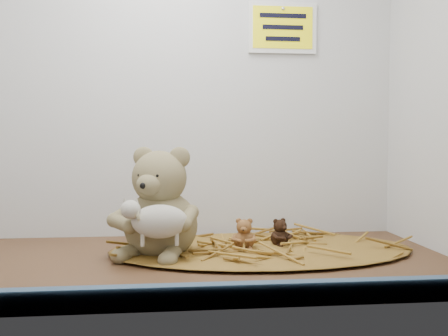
{
  "coord_description": "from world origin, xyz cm",
  "views": [
    {
      "loc": [
        0.6,
        -102.0,
        24.78
      ],
      "look_at": [
        11.51,
        1.68,
        19.32
      ],
      "focal_mm": 40.0,
      "sensor_mm": 36.0,
      "label": 1
    }
  ],
  "objects": [
    {
      "name": "alcove_shell",
      "position": [
        0.0,
        9.0,
        45.0
      ],
      "size": [
        120.4,
        60.2,
        90.4
      ],
      "color": "#3B2414",
      "rests_on": "ground"
    },
    {
      "name": "front_rail",
      "position": [
        0.0,
        -28.8,
        1.8
      ],
      "size": [
        119.28,
        2.2,
        3.6
      ],
      "primitive_type": "cube",
      "color": "#3C5774",
      "rests_on": "shelf_floor"
    },
    {
      "name": "straw_bed",
      "position": [
        20.84,
        7.94,
        0.66
      ],
      "size": [
        68.54,
        39.8,
        1.33
      ],
      "primitive_type": "ellipsoid",
      "color": "brown",
      "rests_on": "shelf_floor"
    },
    {
      "name": "main_teddy",
      "position": [
        -1.82,
        5.61,
        11.87
      ],
      "size": [
        25.81,
        26.34,
        23.74
      ],
      "primitive_type": null,
      "rotation": [
        0.0,
        0.0,
        -0.43
      ],
      "color": "#887C53",
      "rests_on": "shelf_floor"
    },
    {
      "name": "toy_lamb",
      "position": [
        -1.82,
        -2.9,
        8.97
      ],
      "size": [
        14.58,
        8.9,
        9.42
      ],
      "primitive_type": null,
      "color": "beige",
      "rests_on": "main_teddy"
    },
    {
      "name": "mini_teddy_tan",
      "position": [
        16.51,
        6.5,
        4.77
      ],
      "size": [
        6.76,
        6.99,
        6.89
      ],
      "primitive_type": null,
      "rotation": [
        0.0,
        0.0,
        -0.23
      ],
      "color": "#935930",
      "rests_on": "straw_bed"
    },
    {
      "name": "mini_teddy_brown",
      "position": [
        25.17,
        9.38,
        4.46
      ],
      "size": [
        7.0,
        7.11,
        6.26
      ],
      "primitive_type": null,
      "rotation": [
        0.0,
        0.0,
        0.51
      ],
      "color": "black",
      "rests_on": "straw_bed"
    },
    {
      "name": "wall_sign",
      "position": [
        30.0,
        29.4,
        55.0
      ],
      "size": [
        16.0,
        1.2,
        11.0
      ],
      "primitive_type": "cube",
      "color": "#FFF20D",
      "rests_on": "back_wall"
    }
  ]
}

